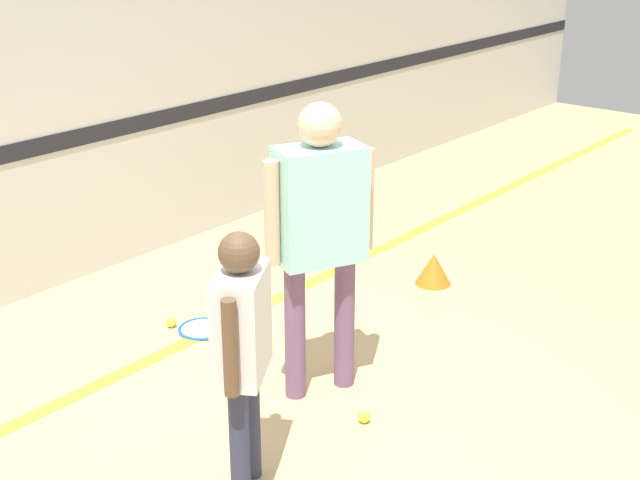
% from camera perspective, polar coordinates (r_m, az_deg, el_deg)
% --- Properties ---
extents(ground_plane, '(16.00, 16.00, 0.00)m').
position_cam_1_polar(ground_plane, '(4.85, -0.87, -10.95)').
color(ground_plane, tan).
extents(wall_back, '(16.00, 0.07, 3.20)m').
position_cam_1_polar(wall_back, '(6.09, -19.13, 10.73)').
color(wall_back, beige).
rests_on(wall_back, ground_plane).
extents(floor_stripe, '(14.40, 0.10, 0.01)m').
position_cam_1_polar(floor_stripe, '(5.52, -9.53, -6.94)').
color(floor_stripe, yellow).
rests_on(floor_stripe, ground_plane).
extents(person_instructor, '(0.57, 0.42, 1.63)m').
position_cam_1_polar(person_instructor, '(4.62, 0.00, 1.29)').
color(person_instructor, '#6B4C70').
rests_on(person_instructor, ground_plane).
extents(person_student_left, '(0.42, 0.36, 1.28)m').
position_cam_1_polar(person_student_left, '(3.89, -5.02, -6.24)').
color(person_student_left, '#2D334C').
rests_on(person_student_left, ground_plane).
extents(racket_spare_on_floor, '(0.35, 0.53, 0.03)m').
position_cam_1_polar(racket_spare_on_floor, '(5.72, -7.40, -5.69)').
color(racket_spare_on_floor, blue).
rests_on(racket_spare_on_floor, ground_plane).
extents(tennis_ball_near_instructor, '(0.07, 0.07, 0.07)m').
position_cam_1_polar(tennis_ball_near_instructor, '(4.75, 2.84, -11.24)').
color(tennis_ball_near_instructor, '#CCE038').
rests_on(tennis_ball_near_instructor, ground_plane).
extents(tennis_ball_by_spare_racket, '(0.07, 0.07, 0.07)m').
position_cam_1_polar(tennis_ball_by_spare_racket, '(5.79, -9.51, -5.23)').
color(tennis_ball_by_spare_racket, '#CCE038').
rests_on(tennis_ball_by_spare_racket, ground_plane).
extents(tennis_ball_stray_left, '(0.07, 0.07, 0.07)m').
position_cam_1_polar(tennis_ball_stray_left, '(5.50, -1.93, -6.40)').
color(tennis_ball_stray_left, '#CCE038').
rests_on(tennis_ball_stray_left, ground_plane).
extents(training_cone, '(0.26, 0.26, 0.23)m').
position_cam_1_polar(training_cone, '(6.36, 7.28, -1.85)').
color(training_cone, orange).
rests_on(training_cone, ground_plane).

